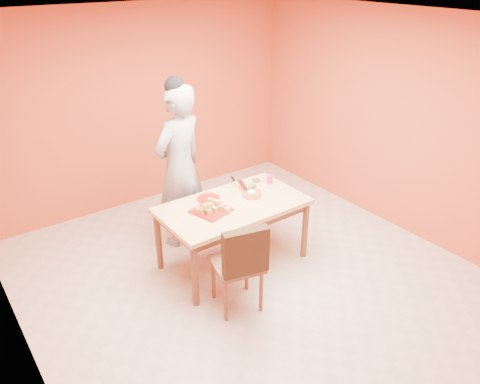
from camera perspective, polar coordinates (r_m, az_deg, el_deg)
floor at (r=5.22m, az=1.62°, el=-10.67°), size 5.00×5.00×0.00m
ceiling at (r=4.19m, az=2.11°, el=20.24°), size 5.00×5.00×0.00m
wall_back at (r=6.58m, az=-11.80°, el=10.02°), size 4.50×0.00×4.50m
wall_left at (r=3.76m, az=-26.60°, el=-5.34°), size 0.00×5.00×5.00m
wall_right at (r=6.10m, az=18.98°, el=7.84°), size 0.00×5.00×5.00m
dining_table at (r=5.15m, az=-0.86°, el=-2.39°), size 1.60×0.90×0.76m
dining_chair at (r=4.59m, az=-0.24°, el=-8.63°), size 0.56×0.63×1.00m
pastry_pile at (r=4.94m, az=-3.57°, el=-1.64°), size 0.31×0.31×0.10m
person at (r=5.51m, az=-7.37°, el=3.04°), size 0.82×0.66×1.96m
pastry_platter at (r=4.97m, az=-3.56°, el=-2.26°), size 0.43×0.43×0.02m
red_dinner_plate at (r=5.22m, az=-3.85°, el=-0.81°), size 0.29×0.29×0.02m
white_cake_plate at (r=5.26m, az=1.43°, el=-0.55°), size 0.30×0.30×0.01m
sponge_cake at (r=5.24m, az=1.43°, el=-0.25°), size 0.29×0.29×0.05m
cake_server at (r=5.36m, az=0.36°, el=0.79°), size 0.15×0.29×0.01m
egg_ornament at (r=5.33m, az=1.48°, el=0.58°), size 0.13×0.11×0.13m
magenta_glass at (r=5.57m, az=3.61°, el=1.56°), size 0.08×0.08×0.11m
checker_tin at (r=5.62m, az=1.99°, el=1.42°), size 0.11×0.11×0.03m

